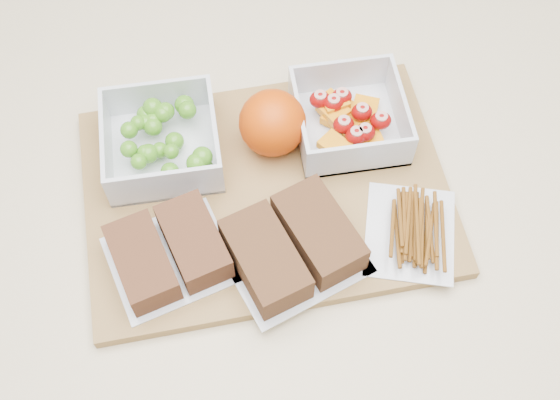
# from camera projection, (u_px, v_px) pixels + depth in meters

# --- Properties ---
(ground) EXTENTS (4.00, 4.00, 0.00)m
(ground) POSITION_uv_depth(u_px,v_px,m) (282.00, 395.00, 1.61)
(ground) COLOR gray
(ground) RESTS_ON ground
(counter) EXTENTS (1.20, 0.90, 0.90)m
(counter) POSITION_uv_depth(u_px,v_px,m) (283.00, 331.00, 1.22)
(counter) COLOR beige
(counter) RESTS_ON ground
(cutting_board) EXTENTS (0.43, 0.32, 0.02)m
(cutting_board) POSITION_uv_depth(u_px,v_px,m) (266.00, 192.00, 0.82)
(cutting_board) COLOR olive
(cutting_board) RESTS_ON counter
(grape_container) EXTENTS (0.13, 0.13, 0.06)m
(grape_container) POSITION_uv_depth(u_px,v_px,m) (163.00, 140.00, 0.82)
(grape_container) COLOR silver
(grape_container) RESTS_ON cutting_board
(fruit_container) EXTENTS (0.13, 0.13, 0.05)m
(fruit_container) POSITION_uv_depth(u_px,v_px,m) (349.00, 119.00, 0.84)
(fruit_container) COLOR silver
(fruit_container) RESTS_ON cutting_board
(orange) EXTENTS (0.08, 0.08, 0.08)m
(orange) POSITION_uv_depth(u_px,v_px,m) (272.00, 123.00, 0.81)
(orange) COLOR #D84505
(orange) RESTS_ON cutting_board
(sandwich_bag_left) EXTENTS (0.15, 0.14, 0.04)m
(sandwich_bag_left) POSITION_uv_depth(u_px,v_px,m) (168.00, 252.00, 0.76)
(sandwich_bag_left) COLOR silver
(sandwich_bag_left) RESTS_ON cutting_board
(sandwich_bag_center) EXTENTS (0.18, 0.17, 0.04)m
(sandwich_bag_center) POSITION_uv_depth(u_px,v_px,m) (292.00, 246.00, 0.76)
(sandwich_bag_center) COLOR silver
(sandwich_bag_center) RESTS_ON cutting_board
(pretzel_bag) EXTENTS (0.13, 0.14, 0.03)m
(pretzel_bag) POSITION_uv_depth(u_px,v_px,m) (411.00, 228.00, 0.78)
(pretzel_bag) COLOR silver
(pretzel_bag) RESTS_ON cutting_board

